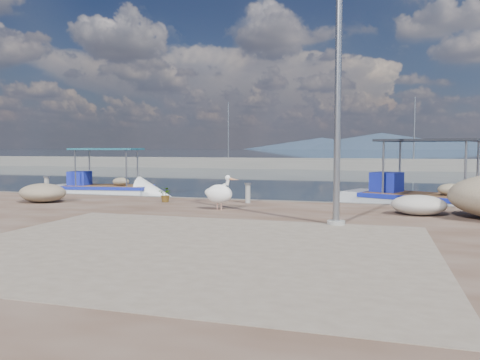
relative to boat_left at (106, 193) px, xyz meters
name	(u,v)px	position (x,y,z in m)	size (l,w,h in m)	color
ground	(199,240)	(8.11, -8.55, -0.21)	(1400.00, 1400.00, 0.00)	#162635
quay	(36,306)	(8.11, -14.55, 0.04)	(44.00, 22.00, 0.50)	#472E1E
quay_patch	(190,247)	(9.11, -11.55, 0.29)	(9.00, 7.00, 0.01)	gray
breakwater	(334,164)	(8.10, 31.45, 0.39)	(120.00, 2.20, 7.50)	gray
mountains	(377,142)	(12.50, 641.45, 9.29)	(370.00, 280.00, 22.00)	#28384C
boat_left	(106,193)	(0.00, 0.00, 0.00)	(5.90, 2.62, 2.74)	white
boat_right	(427,205)	(14.31, -1.13, 0.03)	(6.86, 4.61, 3.15)	white
pelican	(220,193)	(7.93, -6.34, 0.78)	(1.11, 0.61, 1.06)	tan
lamp_post	(338,89)	(11.56, -8.14, 3.58)	(0.44, 0.96, 7.00)	gray
bollard_near	(248,192)	(8.29, -4.44, 0.66)	(0.23, 0.23, 0.68)	gray
bollard_far	(47,185)	(-0.22, -3.95, 0.69)	(0.24, 0.24, 0.74)	gray
potted_plant	(166,195)	(5.52, -5.02, 0.55)	(0.47, 0.41, 0.52)	#33722D
net_pile_b	(43,193)	(1.44, -6.22, 0.61)	(1.66, 1.29, 0.65)	tan
net_pile_d	(419,205)	(13.63, -5.84, 0.57)	(1.50, 1.13, 0.56)	beige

